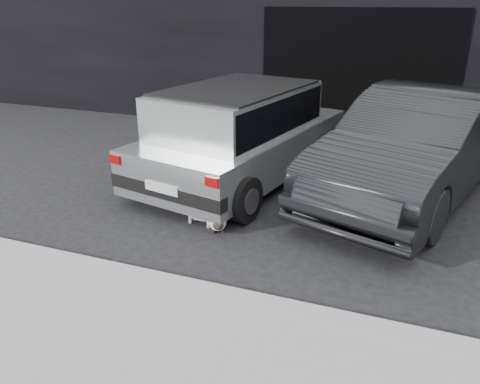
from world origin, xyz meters
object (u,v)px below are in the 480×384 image
(second_car, at_px, (416,145))
(cat_white, at_px, (204,213))
(cat_siamese, at_px, (217,221))
(silver_hatchback, at_px, (241,129))

(second_car, relative_size, cat_white, 6.54)
(cat_siamese, bearing_deg, cat_white, -44.88)
(second_car, bearing_deg, silver_hatchback, -157.71)
(cat_white, bearing_deg, silver_hatchback, -166.74)
(cat_siamese, bearing_deg, silver_hatchback, -105.52)
(silver_hatchback, relative_size, cat_white, 6.09)
(second_car, height_order, cat_siamese, second_car)
(second_car, distance_m, cat_siamese, 3.15)
(silver_hatchback, bearing_deg, second_car, 16.51)
(second_car, distance_m, cat_white, 3.26)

